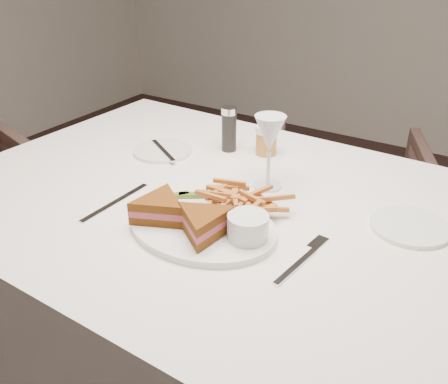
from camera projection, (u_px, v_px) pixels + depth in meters
table at (234, 329)px, 1.29m from camera, size 1.41×0.96×0.75m
chair_far at (344, 204)px, 2.00m from camera, size 0.78×0.76×0.62m
table_setting at (227, 195)px, 1.07m from camera, size 0.83×0.62×0.18m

